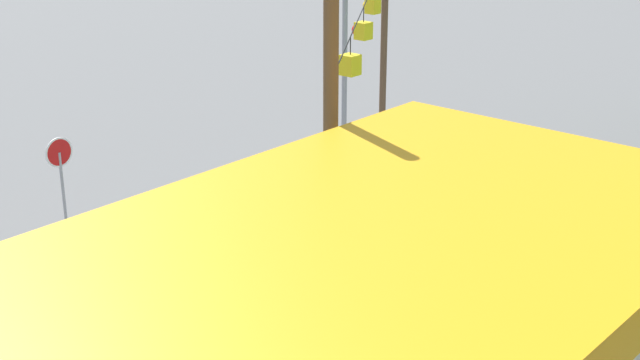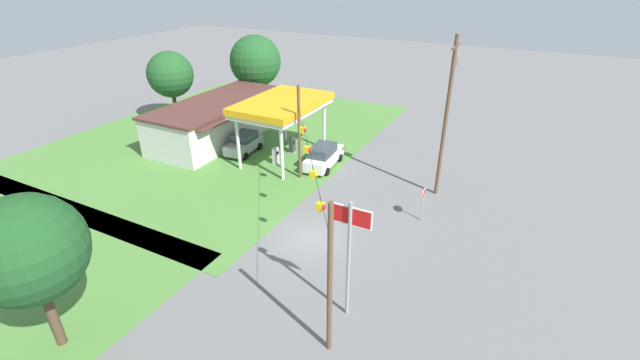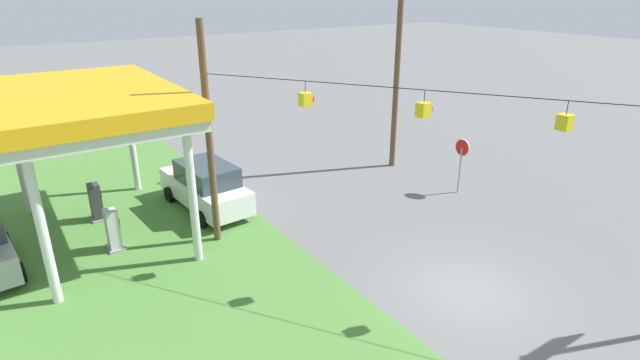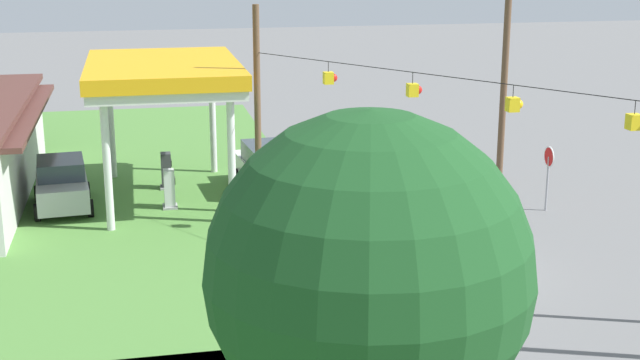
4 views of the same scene
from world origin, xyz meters
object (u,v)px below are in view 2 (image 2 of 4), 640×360
Objects in this scene: gas_station_store at (220,119)px; utility_pole_main at (447,112)px; car_at_pumps_front at (323,156)px; stop_sign_roadside at (424,197)px; tree_west_verge at (28,250)px; car_at_pumps_rear at (244,143)px; gas_station_canopy at (282,106)px; stop_sign_overhead at (350,238)px; fuel_pump_near at (276,156)px; fuel_pump_far at (292,146)px; tree_behind_station at (170,75)px; tree_far_back at (255,61)px.

gas_station_store is 1.28× the size of utility_pole_main.
stop_sign_roadside is at bearing -119.24° from car_at_pumps_front.
gas_station_store is 1.96× the size of tree_west_verge.
car_at_pumps_rear is at bearing -115.62° from gas_station_store.
gas_station_canopy is 9.17m from gas_station_store.
stop_sign_overhead reaches higher than gas_station_store.
tree_west_verge reaches higher than fuel_pump_near.
fuel_pump_near is 0.20× the size of tree_west_verge.
tree_west_verge is at bearing 152.48° from utility_pole_main.
tree_west_verge is (-24.44, -2.05, 4.61)m from fuel_pump_far.
fuel_pump_far is (-0.11, -8.53, -1.22)m from gas_station_store.
tree_behind_station reaches higher than stop_sign_overhead.
fuel_pump_far is 0.13× the size of utility_pole_main.
stop_sign_roadside is (-4.60, -14.00, -3.12)m from gas_station_canopy.
gas_station_store is at bearing -120.74° from car_at_pumps_rear.
car_at_pumps_front is 1.18× the size of car_at_pumps_rear.
car_at_pumps_rear is at bearing 15.14° from tree_west_verge.
fuel_pump_near is at bearing -139.85° from tree_far_back.
car_at_pumps_front is 11.05m from stop_sign_roadside.
stop_sign_overhead is (-16.44, -13.07, 3.82)m from fuel_pump_far.
tree_west_verge is at bearing -159.45° from tree_far_back.
car_at_pumps_rear is (-2.07, 4.00, 0.26)m from fuel_pump_far.
tree_behind_station is (3.93, 12.27, 4.25)m from car_at_pumps_rear.
stop_sign_overhead is at bearing -54.02° from tree_west_verge.
car_at_pumps_front is (0.02, -4.00, -3.91)m from gas_station_canopy.
gas_station_store is at bearing -166.75° from tree_far_back.
gas_station_canopy is 15.83m from tree_far_back.
tree_west_verge is at bearing 170.75° from car_at_pumps_front.
tree_behind_station is (7.89, 30.27, 3.42)m from stop_sign_roadside.
gas_station_canopy is 23.12m from tree_west_verge.
gas_station_canopy reaches higher than car_at_pumps_front.
utility_pole_main is at bearing -179.09° from stop_sign_roadside.
tree_far_back is (10.06, 10.88, 4.98)m from fuel_pump_far.
gas_station_canopy is at bearing -100.13° from gas_station_store.
car_at_pumps_rear is 23.59m from tree_west_verge.
car_at_pumps_front is 0.59× the size of tree_far_back.
fuel_pump_far is 0.18× the size of tree_far_back.
fuel_pump_far is 0.20× the size of tree_behind_station.
fuel_pump_far is 0.20× the size of tree_west_verge.
fuel_pump_near is 0.18× the size of tree_far_back.
stop_sign_roadside reaches higher than car_at_pumps_front.
fuel_pump_far is at bearing 4.80° from tree_west_verge.
tree_behind_station is (18.31, 29.34, 0.69)m from stop_sign_overhead.
gas_station_store is 3.53× the size of car_at_pumps_rear.
fuel_pump_far is 21.35m from stop_sign_overhead.
tree_far_back reaches higher than car_at_pumps_front.
tree_behind_station is (1.87, 16.27, 4.51)m from fuel_pump_far.
stop_sign_roadside is at bearing -105.21° from gas_station_store.
gas_station_canopy is at bearing 94.10° from car_at_pumps_rear.
utility_pole_main reaches higher than stop_sign_roadside.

